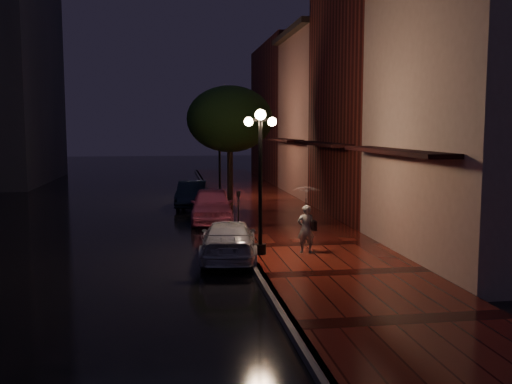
{
  "coord_description": "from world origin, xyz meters",
  "views": [
    {
      "loc": [
        -2.29,
        -21.6,
        3.91
      ],
      "look_at": [
        1.05,
        0.51,
        1.4
      ],
      "focal_mm": 40.0,
      "sensor_mm": 36.0,
      "label": 1
    }
  ],
  "objects_px": {
    "parking_meter": "(238,204)",
    "streetlamp_near": "(260,173)",
    "silver_car": "(229,240)",
    "streetlamp_far": "(220,153)",
    "woman_with_umbrella": "(306,208)",
    "street_tree": "(230,121)",
    "pink_car": "(212,205)",
    "navy_car": "(192,194)"
  },
  "relations": [
    {
      "from": "streetlamp_near",
      "to": "streetlamp_far",
      "type": "xyz_separation_m",
      "value": [
        0.0,
        14.0,
        0.0
      ]
    },
    {
      "from": "streetlamp_near",
      "to": "streetlamp_far",
      "type": "distance_m",
      "value": 14.0
    },
    {
      "from": "streetlamp_far",
      "to": "woman_with_umbrella",
      "type": "height_order",
      "value": "streetlamp_far"
    },
    {
      "from": "navy_car",
      "to": "silver_car",
      "type": "xyz_separation_m",
      "value": [
        0.62,
        -11.71,
        -0.06
      ]
    },
    {
      "from": "streetlamp_near",
      "to": "silver_car",
      "type": "relative_size",
      "value": 1.07
    },
    {
      "from": "pink_car",
      "to": "streetlamp_near",
      "type": "bearing_deg",
      "value": -78.65
    },
    {
      "from": "street_tree",
      "to": "streetlamp_near",
      "type": "bearing_deg",
      "value": -91.35
    },
    {
      "from": "parking_meter",
      "to": "street_tree",
      "type": "bearing_deg",
      "value": 62.77
    },
    {
      "from": "street_tree",
      "to": "parking_meter",
      "type": "distance_m",
      "value": 6.5
    },
    {
      "from": "woman_with_umbrella",
      "to": "pink_car",
      "type": "bearing_deg",
      "value": -72.83
    },
    {
      "from": "streetlamp_near",
      "to": "woman_with_umbrella",
      "type": "xyz_separation_m",
      "value": [
        1.39,
        -0.02,
        -1.1
      ]
    },
    {
      "from": "street_tree",
      "to": "pink_car",
      "type": "xyz_separation_m",
      "value": [
        -1.21,
        -4.0,
        -3.52
      ]
    },
    {
      "from": "silver_car",
      "to": "pink_car",
      "type": "bearing_deg",
      "value": -83.56
    },
    {
      "from": "parking_meter",
      "to": "streetlamp_near",
      "type": "bearing_deg",
      "value": -114.29
    },
    {
      "from": "silver_car",
      "to": "parking_meter",
      "type": "distance_m",
      "value": 5.45
    },
    {
      "from": "streetlamp_far",
      "to": "woman_with_umbrella",
      "type": "xyz_separation_m",
      "value": [
        1.39,
        -14.02,
        -1.1
      ]
    },
    {
      "from": "navy_car",
      "to": "streetlamp_near",
      "type": "bearing_deg",
      "value": -74.96
    },
    {
      "from": "pink_car",
      "to": "woman_with_umbrella",
      "type": "relative_size",
      "value": 2.06
    },
    {
      "from": "street_tree",
      "to": "woman_with_umbrella",
      "type": "distance_m",
      "value": 11.41
    },
    {
      "from": "street_tree",
      "to": "streetlamp_far",
      "type": "bearing_deg",
      "value": 94.91
    },
    {
      "from": "streetlamp_far",
      "to": "navy_car",
      "type": "distance_m",
      "value": 3.36
    },
    {
      "from": "street_tree",
      "to": "navy_car",
      "type": "distance_m",
      "value": 4.11
    },
    {
      "from": "pink_car",
      "to": "parking_meter",
      "type": "xyz_separation_m",
      "value": [
        0.94,
        -1.58,
        0.22
      ]
    },
    {
      "from": "parking_meter",
      "to": "navy_car",
      "type": "bearing_deg",
      "value": 79.31
    },
    {
      "from": "silver_car",
      "to": "woman_with_umbrella",
      "type": "relative_size",
      "value": 1.97
    },
    {
      "from": "streetlamp_far",
      "to": "street_tree",
      "type": "bearing_deg",
      "value": -85.09
    },
    {
      "from": "streetlamp_far",
      "to": "pink_car",
      "type": "bearing_deg",
      "value": -97.71
    },
    {
      "from": "streetlamp_far",
      "to": "woman_with_umbrella",
      "type": "bearing_deg",
      "value": -84.33
    },
    {
      "from": "streetlamp_near",
      "to": "parking_meter",
      "type": "distance_m",
      "value": 5.65
    },
    {
      "from": "streetlamp_far",
      "to": "pink_car",
      "type": "relative_size",
      "value": 1.02
    },
    {
      "from": "silver_car",
      "to": "parking_meter",
      "type": "xyz_separation_m",
      "value": [
        0.94,
        5.36,
        0.35
      ]
    },
    {
      "from": "streetlamp_near",
      "to": "navy_car",
      "type": "xyz_separation_m",
      "value": [
        -1.57,
        11.76,
        -1.96
      ]
    },
    {
      "from": "pink_car",
      "to": "silver_car",
      "type": "distance_m",
      "value": 6.94
    },
    {
      "from": "streetlamp_near",
      "to": "streetlamp_far",
      "type": "bearing_deg",
      "value": 90.0
    },
    {
      "from": "streetlamp_near",
      "to": "silver_car",
      "type": "xyz_separation_m",
      "value": [
        -0.95,
        0.04,
        -2.01
      ]
    },
    {
      "from": "navy_car",
      "to": "parking_meter",
      "type": "height_order",
      "value": "parking_meter"
    },
    {
      "from": "navy_car",
      "to": "woman_with_umbrella",
      "type": "xyz_separation_m",
      "value": [
        2.96,
        -11.78,
        0.86
      ]
    },
    {
      "from": "street_tree",
      "to": "woman_with_umbrella",
      "type": "bearing_deg",
      "value": -84.12
    },
    {
      "from": "silver_car",
      "to": "parking_meter",
      "type": "bearing_deg",
      "value": -93.47
    },
    {
      "from": "pink_car",
      "to": "navy_car",
      "type": "height_order",
      "value": "pink_car"
    },
    {
      "from": "navy_car",
      "to": "parking_meter",
      "type": "bearing_deg",
      "value": -68.81
    },
    {
      "from": "navy_car",
      "to": "parking_meter",
      "type": "xyz_separation_m",
      "value": [
        1.55,
        -6.36,
        0.29
      ]
    }
  ]
}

